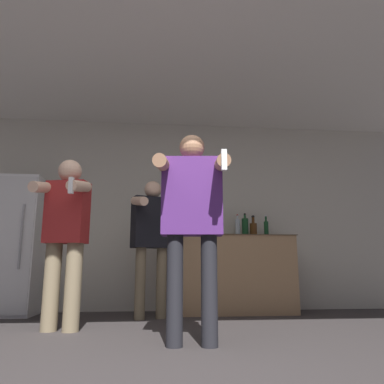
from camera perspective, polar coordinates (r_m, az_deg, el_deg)
The scene contains 12 objects.
wall_back at distance 5.11m, azimuth -6.53°, elevation -3.21°, with size 7.00×0.06×2.55m.
ceiling_slab at distance 4.01m, azimuth -6.44°, elevation 19.09°, with size 7.00×3.68×0.05m.
refrigerator at distance 5.03m, azimuth -25.94°, elevation -7.30°, with size 0.72×0.65×1.62m.
counter at distance 4.82m, azimuth 6.70°, elevation -12.30°, with size 1.40×0.67×0.94m.
bottle_short_whiskey at distance 5.00m, azimuth 9.34°, elevation -5.59°, with size 0.09×0.09×0.29m.
bottle_clear_vodka at distance 4.97m, azimuth 8.10°, elevation -5.35°, with size 0.09×0.09×0.32m.
bottle_red_label at distance 4.95m, azimuth 6.97°, elevation -5.41°, with size 0.06×0.06×0.30m.
bottle_green_wine at distance 5.04m, azimuth 11.25°, elevation -5.45°, with size 0.06×0.06×0.29m.
bottle_amber_bourbon at distance 4.85m, azimuth -0.28°, elevation -5.65°, with size 0.09×0.09×0.26m.
person_woman_foreground at distance 2.77m, azimuth 0.01°, elevation -3.07°, with size 0.56×0.56×1.55m.
person_man_side at distance 3.60m, azimuth -18.72°, elevation -5.68°, with size 0.51×0.51×1.54m.
person_spectator_back at distance 4.25m, azimuth -6.06°, elevation -6.09°, with size 0.61×0.58×1.53m.
Camera 1 is at (0.09, -1.87, 0.53)m, focal length 35.00 mm.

